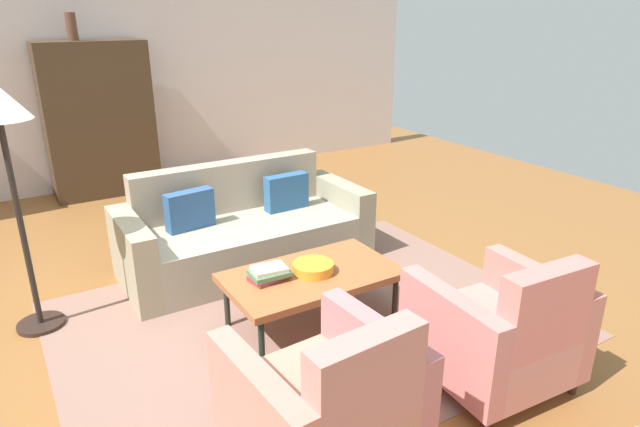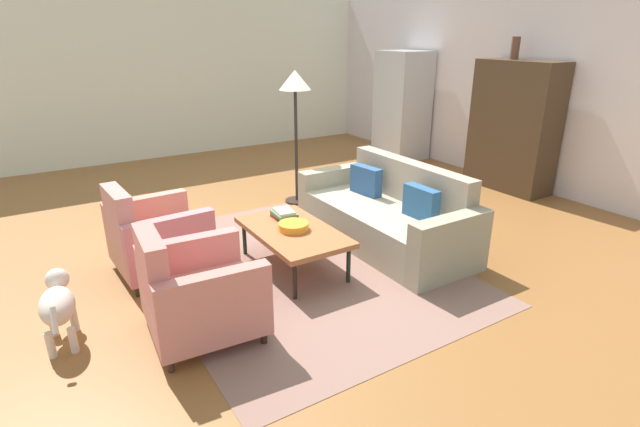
{
  "view_description": "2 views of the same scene",
  "coord_description": "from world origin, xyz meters",
  "px_view_note": "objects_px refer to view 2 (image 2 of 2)",
  "views": [
    {
      "loc": [
        -1.17,
        -3.45,
        2.12
      ],
      "look_at": [
        0.71,
        -0.38,
        0.78
      ],
      "focal_mm": 30.7,
      "sensor_mm": 36.0,
      "label": 1
    },
    {
      "loc": [
        4.32,
        -2.53,
        2.18
      ],
      "look_at": [
        0.67,
        -0.26,
        0.55
      ],
      "focal_mm": 27.22,
      "sensor_mm": 36.0,
      "label": 2
    }
  ],
  "objects_px": {
    "armchair_right": "(194,295)",
    "dog": "(58,304)",
    "vase_tall": "(515,48)",
    "refrigerator": "(402,106)",
    "couch": "(389,217)",
    "book_stack": "(284,214)",
    "floor_lamp": "(295,93)",
    "fruit_bowl": "(293,226)",
    "coffee_table": "(293,233)",
    "cabinet": "(514,127)",
    "armchair_left": "(153,240)"
  },
  "relations": [
    {
      "from": "couch",
      "to": "vase_tall",
      "type": "height_order",
      "value": "vase_tall"
    },
    {
      "from": "floor_lamp",
      "to": "armchair_left",
      "type": "bearing_deg",
      "value": -63.41
    },
    {
      "from": "armchair_right",
      "to": "vase_tall",
      "type": "relative_size",
      "value": 2.97
    },
    {
      "from": "book_stack",
      "to": "floor_lamp",
      "type": "xyz_separation_m",
      "value": [
        -1.38,
        0.92,
        1.0
      ]
    },
    {
      "from": "armchair_left",
      "to": "armchair_right",
      "type": "distance_m",
      "value": 1.19
    },
    {
      "from": "coffee_table",
      "to": "fruit_bowl",
      "type": "xyz_separation_m",
      "value": [
        0.01,
        0.0,
        0.07
      ]
    },
    {
      "from": "fruit_bowl",
      "to": "couch",
      "type": "bearing_deg",
      "value": 90.62
    },
    {
      "from": "couch",
      "to": "dog",
      "type": "xyz_separation_m",
      "value": [
        0.14,
        -3.22,
        0.03
      ]
    },
    {
      "from": "vase_tall",
      "to": "floor_lamp",
      "type": "xyz_separation_m",
      "value": [
        -0.92,
        -2.92,
        -0.5
      ]
    },
    {
      "from": "couch",
      "to": "dog",
      "type": "relative_size",
      "value": 2.97
    },
    {
      "from": "armchair_right",
      "to": "refrigerator",
      "type": "bearing_deg",
      "value": 128.62
    },
    {
      "from": "vase_tall",
      "to": "armchair_left",
      "type": "bearing_deg",
      "value": -88.25
    },
    {
      "from": "dog",
      "to": "cabinet",
      "type": "bearing_deg",
      "value": -75.41
    },
    {
      "from": "coffee_table",
      "to": "armchair_right",
      "type": "relative_size",
      "value": 1.36
    },
    {
      "from": "cabinet",
      "to": "dog",
      "type": "height_order",
      "value": "cabinet"
    },
    {
      "from": "fruit_bowl",
      "to": "floor_lamp",
      "type": "distance_m",
      "value": 2.19
    },
    {
      "from": "cabinet",
      "to": "vase_tall",
      "type": "distance_m",
      "value": 1.06
    },
    {
      "from": "vase_tall",
      "to": "refrigerator",
      "type": "bearing_deg",
      "value": -177.29
    },
    {
      "from": "refrigerator",
      "to": "floor_lamp",
      "type": "relative_size",
      "value": 1.08
    },
    {
      "from": "armchair_left",
      "to": "couch",
      "type": "bearing_deg",
      "value": 72.4
    },
    {
      "from": "armchair_right",
      "to": "fruit_bowl",
      "type": "xyz_separation_m",
      "value": [
        -0.58,
        1.17,
        0.09
      ]
    },
    {
      "from": "fruit_bowl",
      "to": "book_stack",
      "type": "height_order",
      "value": "book_stack"
    },
    {
      "from": "couch",
      "to": "vase_tall",
      "type": "relative_size",
      "value": 7.08
    },
    {
      "from": "coffee_table",
      "to": "floor_lamp",
      "type": "distance_m",
      "value": 2.22
    },
    {
      "from": "coffee_table",
      "to": "cabinet",
      "type": "height_order",
      "value": "cabinet"
    },
    {
      "from": "floor_lamp",
      "to": "dog",
      "type": "bearing_deg",
      "value": -59.03
    },
    {
      "from": "couch",
      "to": "dog",
      "type": "height_order",
      "value": "couch"
    },
    {
      "from": "fruit_bowl",
      "to": "floor_lamp",
      "type": "bearing_deg",
      "value": 149.8
    },
    {
      "from": "cabinet",
      "to": "coffee_table",
      "type": "bearing_deg",
      "value": -81.26
    },
    {
      "from": "couch",
      "to": "book_stack",
      "type": "relative_size",
      "value": 7.34
    },
    {
      "from": "armchair_right",
      "to": "dog",
      "type": "xyz_separation_m",
      "value": [
        -0.46,
        -0.87,
        -0.03
      ]
    },
    {
      "from": "couch",
      "to": "refrigerator",
      "type": "distance_m",
      "value": 3.93
    },
    {
      "from": "vase_tall",
      "to": "dog",
      "type": "bearing_deg",
      "value": -81.47
    },
    {
      "from": "refrigerator",
      "to": "book_stack",
      "type": "bearing_deg",
      "value": -55.52
    },
    {
      "from": "vase_tall",
      "to": "refrigerator",
      "type": "relative_size",
      "value": 0.16
    },
    {
      "from": "couch",
      "to": "refrigerator",
      "type": "height_order",
      "value": "refrigerator"
    },
    {
      "from": "armchair_left",
      "to": "book_stack",
      "type": "height_order",
      "value": "armchair_left"
    },
    {
      "from": "book_stack",
      "to": "armchair_left",
      "type": "bearing_deg",
      "value": -103.8
    },
    {
      "from": "cabinet",
      "to": "floor_lamp",
      "type": "relative_size",
      "value": 1.05
    },
    {
      "from": "coffee_table",
      "to": "dog",
      "type": "bearing_deg",
      "value": -86.08
    },
    {
      "from": "coffee_table",
      "to": "dog",
      "type": "distance_m",
      "value": 2.04
    },
    {
      "from": "couch",
      "to": "armchair_right",
      "type": "relative_size",
      "value": 2.39
    },
    {
      "from": "refrigerator",
      "to": "dog",
      "type": "relative_size",
      "value": 2.61
    },
    {
      "from": "fruit_bowl",
      "to": "vase_tall",
      "type": "bearing_deg",
      "value": 101.07
    },
    {
      "from": "floor_lamp",
      "to": "dog",
      "type": "relative_size",
      "value": 2.43
    },
    {
      "from": "vase_tall",
      "to": "refrigerator",
      "type": "height_order",
      "value": "vase_tall"
    },
    {
      "from": "couch",
      "to": "refrigerator",
      "type": "relative_size",
      "value": 1.14
    },
    {
      "from": "fruit_bowl",
      "to": "dog",
      "type": "bearing_deg",
      "value": -86.44
    },
    {
      "from": "coffee_table",
      "to": "book_stack",
      "type": "distance_m",
      "value": 0.31
    },
    {
      "from": "refrigerator",
      "to": "armchair_right",
      "type": "bearing_deg",
      "value": -55.17
    }
  ]
}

